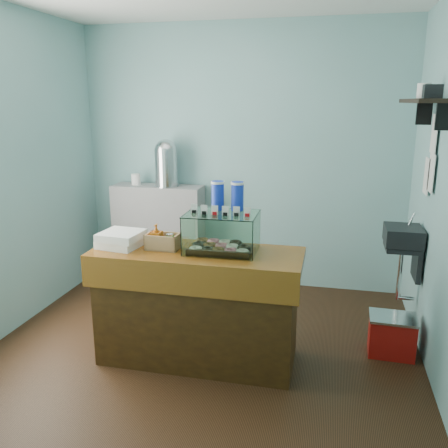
% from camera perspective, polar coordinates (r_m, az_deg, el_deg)
% --- Properties ---
extents(ground, '(3.50, 3.50, 0.00)m').
position_cam_1_polar(ground, '(4.17, -2.14, -14.10)').
color(ground, black).
rests_on(ground, ground).
extents(room_shell, '(3.54, 3.04, 2.82)m').
position_cam_1_polar(room_shell, '(3.67, -1.97, 9.98)').
color(room_shell, '#74A9A9').
rests_on(room_shell, ground).
extents(counter, '(1.60, 0.60, 0.90)m').
position_cam_1_polar(counter, '(3.74, -3.23, -9.75)').
color(counter, '#42260C').
rests_on(counter, ground).
extents(back_shelf, '(1.00, 0.32, 1.10)m').
position_cam_1_polar(back_shelf, '(5.39, -7.81, -1.16)').
color(back_shelf, gray).
rests_on(back_shelf, ground).
extents(display_case, '(0.54, 0.40, 0.51)m').
position_cam_1_polar(display_case, '(3.57, -0.16, -0.58)').
color(display_case, black).
rests_on(display_case, counter).
extents(condiment_crate, '(0.25, 0.16, 0.19)m').
position_cam_1_polar(condiment_crate, '(3.65, -7.55, -1.95)').
color(condiment_crate, tan).
rests_on(condiment_crate, counter).
extents(pastry_boxes, '(0.34, 0.35, 0.12)m').
position_cam_1_polar(pastry_boxes, '(3.77, -12.25, -1.78)').
color(pastry_boxes, white).
rests_on(pastry_boxes, counter).
extents(coffee_urn, '(0.28, 0.28, 0.51)m').
position_cam_1_polar(coffee_urn, '(5.17, -6.99, 7.43)').
color(coffee_urn, silver).
rests_on(coffee_urn, back_shelf).
extents(red_cooler, '(0.38, 0.30, 0.33)m').
position_cam_1_polar(red_cooler, '(4.16, 19.54, -12.48)').
color(red_cooler, '#B0120E').
rests_on(red_cooler, ground).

